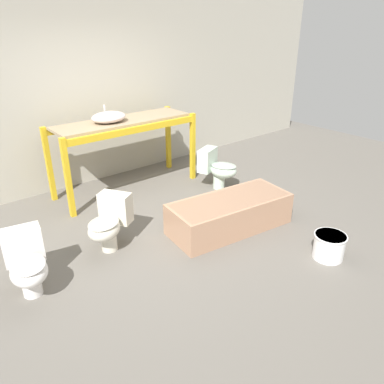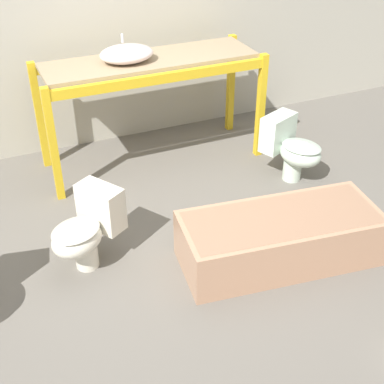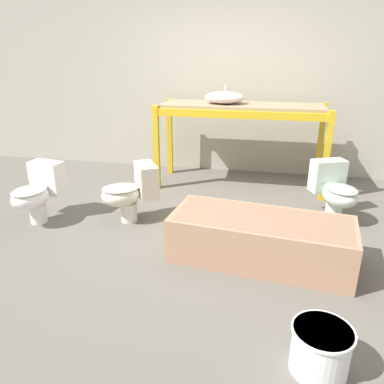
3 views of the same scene
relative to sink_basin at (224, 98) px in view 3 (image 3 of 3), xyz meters
The scene contains 9 objects.
ground_plane 1.82m from the sink_basin, 95.83° to the right, with size 12.00×12.00×0.00m, color #666059.
warehouse_wall_rear 0.83m from the sink_basin, 101.31° to the left, with size 10.80×0.08×3.20m.
shelving_rack 0.33m from the sink_basin, ahead, with size 2.19×0.74×1.10m.
sink_basin is the anchor object (origin of this frame).
bathtub_main 2.21m from the sink_basin, 73.01° to the right, with size 1.63×0.84×0.41m.
toilet_near 2.52m from the sink_basin, 138.80° to the right, with size 0.45×0.64×0.62m.
toilet_far 1.79m from the sink_basin, 120.89° to the right, with size 0.68×0.61×0.62m.
toilet_extra 1.80m from the sink_basin, 33.07° to the right, with size 0.55×0.67×0.62m.
bucket_white 3.39m from the sink_basin, 72.57° to the right, with size 0.36×0.36×0.29m.
Camera 3 is at (0.72, -3.50, 1.78)m, focal length 35.00 mm.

